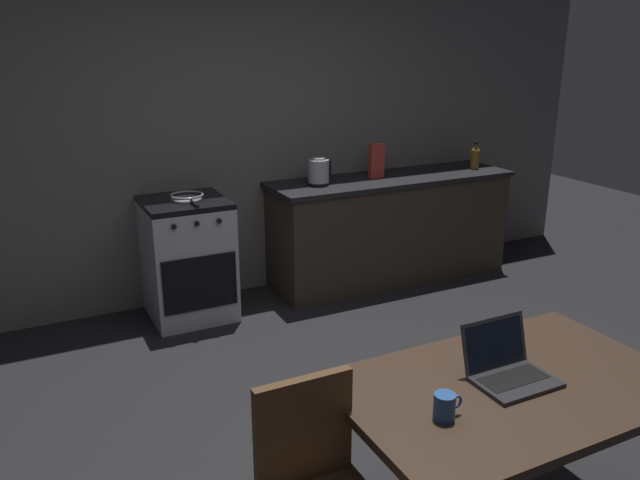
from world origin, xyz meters
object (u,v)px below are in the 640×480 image
object	(u,v)px
frying_pan	(187,197)
cereal_box	(377,161)
bottle	(475,156)
laptop	(509,369)
dining_table	(509,398)
electric_kettle	(319,172)
coffee_mug	(445,406)
stove_oven	(188,259)

from	to	relation	value
frying_pan	cereal_box	distance (m)	1.64
bottle	cereal_box	size ratio (longest dim) A/B	0.85
laptop	bottle	bearing A→B (deg)	44.93
dining_table	electric_kettle	world-z (taller)	electric_kettle
coffee_mug	dining_table	bearing A→B (deg)	11.33
electric_kettle	laptop	bearing A→B (deg)	-100.66
cereal_box	frying_pan	bearing A→B (deg)	-178.28
bottle	laptop	bearing A→B (deg)	-127.27
laptop	electric_kettle	distance (m)	2.82
dining_table	laptop	world-z (taller)	laptop
bottle	frying_pan	bearing A→B (deg)	179.54
frying_pan	cereal_box	xyz separation A→B (m)	(1.63, 0.05, 0.12)
cereal_box	bottle	bearing A→B (deg)	-4.04
stove_oven	electric_kettle	xyz separation A→B (m)	(1.10, 0.00, 0.56)
bottle	frying_pan	size ratio (longest dim) A/B	0.59
dining_table	electric_kettle	size ratio (longest dim) A/B	6.33
dining_table	frying_pan	bearing A→B (deg)	101.22
laptop	cereal_box	xyz separation A→B (m)	(1.07, 2.78, 0.29)
stove_oven	bottle	distance (m)	2.70
laptop	bottle	world-z (taller)	bottle
stove_oven	coffee_mug	size ratio (longest dim) A/B	7.68
stove_oven	bottle	world-z (taller)	bottle
electric_kettle	frying_pan	world-z (taller)	electric_kettle
frying_pan	coffee_mug	bearing A→B (deg)	-86.80
stove_oven	dining_table	distance (m)	2.85
stove_oven	coffee_mug	world-z (taller)	stove_oven
electric_kettle	bottle	xyz separation A→B (m)	(1.54, -0.05, 0.01)
electric_kettle	stove_oven	bearing A→B (deg)	-179.87
dining_table	laptop	size ratio (longest dim) A/B	4.31
dining_table	coffee_mug	world-z (taller)	coffee_mug
dining_table	coffee_mug	distance (m)	0.41
coffee_mug	bottle	bearing A→B (deg)	48.86
frying_pan	coffee_mug	size ratio (longest dim) A/B	3.50
stove_oven	coffee_mug	distance (m)	2.89
laptop	electric_kettle	size ratio (longest dim) A/B	1.47
frying_pan	dining_table	bearing A→B (deg)	-78.78
laptop	coffee_mug	distance (m)	0.42
coffee_mug	cereal_box	distance (m)	3.26
electric_kettle	frying_pan	bearing A→B (deg)	-178.47
stove_oven	cereal_box	distance (m)	1.76
bottle	stove_oven	bearing A→B (deg)	178.97
laptop	frying_pan	xyz separation A→B (m)	(-0.56, 2.73, 0.17)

